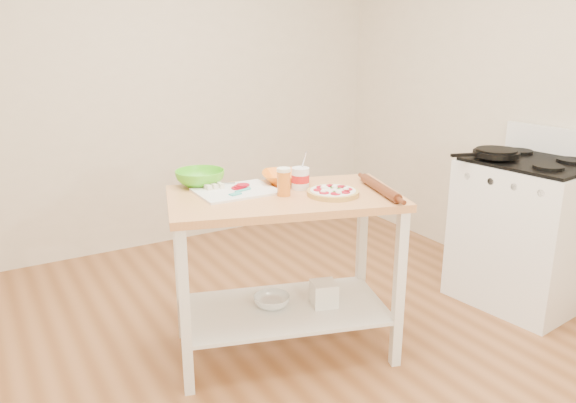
{
  "coord_description": "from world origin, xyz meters",
  "views": [
    {
      "loc": [
        -1.32,
        -2.1,
        1.7
      ],
      "look_at": [
        0.1,
        0.32,
        0.85
      ],
      "focal_mm": 35.0,
      "sensor_mm": 36.0,
      "label": 1
    }
  ],
  "objects_px": {
    "cutting_board": "(235,191)",
    "rolling_pin": "(380,188)",
    "prep_island": "(284,241)",
    "orange_bowl": "(285,178)",
    "beer_pint": "(284,182)",
    "yogurt_tub": "(300,178)",
    "spatula": "(239,192)",
    "green_bowl": "(200,178)",
    "shelf_bin": "(324,294)",
    "knife": "(203,183)",
    "skillet": "(495,153)",
    "gas_stove": "(524,232)",
    "shelf_glass_bowl": "(272,301)",
    "pizza": "(333,192)"
  },
  "relations": [
    {
      "from": "cutting_board",
      "to": "rolling_pin",
      "type": "distance_m",
      "value": 0.75
    },
    {
      "from": "prep_island",
      "to": "orange_bowl",
      "type": "distance_m",
      "value": 0.36
    },
    {
      "from": "prep_island",
      "to": "beer_pint",
      "type": "height_order",
      "value": "beer_pint"
    },
    {
      "from": "beer_pint",
      "to": "yogurt_tub",
      "type": "relative_size",
      "value": 0.7
    },
    {
      "from": "spatula",
      "to": "green_bowl",
      "type": "relative_size",
      "value": 0.55
    },
    {
      "from": "spatula",
      "to": "rolling_pin",
      "type": "height_order",
      "value": "rolling_pin"
    },
    {
      "from": "shelf_bin",
      "to": "yogurt_tub",
      "type": "bearing_deg",
      "value": 118.41
    },
    {
      "from": "rolling_pin",
      "to": "yogurt_tub",
      "type": "bearing_deg",
      "value": 138.71
    },
    {
      "from": "knife",
      "to": "beer_pint",
      "type": "distance_m",
      "value": 0.47
    },
    {
      "from": "cutting_board",
      "to": "knife",
      "type": "relative_size",
      "value": 1.6
    },
    {
      "from": "orange_bowl",
      "to": "beer_pint",
      "type": "bearing_deg",
      "value": -121.5
    },
    {
      "from": "prep_island",
      "to": "rolling_pin",
      "type": "bearing_deg",
      "value": -26.71
    },
    {
      "from": "skillet",
      "to": "yogurt_tub",
      "type": "height_order",
      "value": "yogurt_tub"
    },
    {
      "from": "gas_stove",
      "to": "cutting_board",
      "type": "xyz_separation_m",
      "value": [
        -1.82,
        0.41,
        0.43
      ]
    },
    {
      "from": "skillet",
      "to": "beer_pint",
      "type": "bearing_deg",
      "value": -164.56
    },
    {
      "from": "skillet",
      "to": "orange_bowl",
      "type": "distance_m",
      "value": 1.37
    },
    {
      "from": "prep_island",
      "to": "gas_stove",
      "type": "relative_size",
      "value": 1.18
    },
    {
      "from": "shelf_glass_bowl",
      "to": "gas_stove",
      "type": "bearing_deg",
      "value": -9.76
    },
    {
      "from": "green_bowl",
      "to": "rolling_pin",
      "type": "xyz_separation_m",
      "value": [
        0.74,
        -0.61,
        -0.02
      ]
    },
    {
      "from": "gas_stove",
      "to": "shelf_bin",
      "type": "bearing_deg",
      "value": 166.44
    },
    {
      "from": "beer_pint",
      "to": "skillet",
      "type": "bearing_deg",
      "value": -3.36
    },
    {
      "from": "orange_bowl",
      "to": "skillet",
      "type": "bearing_deg",
      "value": -12.34
    },
    {
      "from": "cutting_board",
      "to": "knife",
      "type": "distance_m",
      "value": 0.22
    },
    {
      "from": "green_bowl",
      "to": "prep_island",
      "type": "bearing_deg",
      "value": -52.03
    },
    {
      "from": "rolling_pin",
      "to": "shelf_glass_bowl",
      "type": "distance_m",
      "value": 0.85
    },
    {
      "from": "cutting_board",
      "to": "rolling_pin",
      "type": "height_order",
      "value": "rolling_pin"
    },
    {
      "from": "yogurt_tub",
      "to": "shelf_glass_bowl",
      "type": "height_order",
      "value": "yogurt_tub"
    },
    {
      "from": "beer_pint",
      "to": "rolling_pin",
      "type": "xyz_separation_m",
      "value": [
        0.45,
        -0.21,
        -0.05
      ]
    },
    {
      "from": "beer_pint",
      "to": "shelf_bin",
      "type": "bearing_deg",
      "value": -18.24
    },
    {
      "from": "prep_island",
      "to": "pizza",
      "type": "height_order",
      "value": "pizza"
    },
    {
      "from": "skillet",
      "to": "prep_island",
      "type": "bearing_deg",
      "value": -165.07
    },
    {
      "from": "gas_stove",
      "to": "knife",
      "type": "xyz_separation_m",
      "value": [
        -1.92,
        0.6,
        0.44
      ]
    },
    {
      "from": "rolling_pin",
      "to": "shelf_bin",
      "type": "xyz_separation_m",
      "value": [
        -0.24,
        0.14,
        -0.6
      ]
    },
    {
      "from": "orange_bowl",
      "to": "beer_pint",
      "type": "distance_m",
      "value": 0.25
    },
    {
      "from": "prep_island",
      "to": "pizza",
      "type": "distance_m",
      "value": 0.37
    },
    {
      "from": "knife",
      "to": "shelf_glass_bowl",
      "type": "height_order",
      "value": "knife"
    },
    {
      "from": "spatula",
      "to": "gas_stove",
      "type": "bearing_deg",
      "value": -24.67
    },
    {
      "from": "pizza",
      "to": "shelf_bin",
      "type": "distance_m",
      "value": 0.59
    },
    {
      "from": "rolling_pin",
      "to": "knife",
      "type": "bearing_deg",
      "value": 141.9
    },
    {
      "from": "green_bowl",
      "to": "shelf_glass_bowl",
      "type": "height_order",
      "value": "green_bowl"
    },
    {
      "from": "skillet",
      "to": "yogurt_tub",
      "type": "distance_m",
      "value": 1.33
    },
    {
      "from": "prep_island",
      "to": "shelf_bin",
      "type": "xyz_separation_m",
      "value": [
        0.2,
        -0.08,
        -0.32
      ]
    },
    {
      "from": "skillet",
      "to": "orange_bowl",
      "type": "relative_size",
      "value": 1.7
    },
    {
      "from": "skillet",
      "to": "spatula",
      "type": "height_order",
      "value": "skillet"
    },
    {
      "from": "gas_stove",
      "to": "pizza",
      "type": "xyz_separation_m",
      "value": [
        -1.42,
        0.11,
        0.44
      ]
    },
    {
      "from": "knife",
      "to": "orange_bowl",
      "type": "xyz_separation_m",
      "value": [
        0.42,
        -0.16,
        0.01
      ]
    },
    {
      "from": "skillet",
      "to": "pizza",
      "type": "relative_size",
      "value": 1.62
    },
    {
      "from": "cutting_board",
      "to": "shelf_glass_bowl",
      "type": "xyz_separation_m",
      "value": [
        0.14,
        -0.12,
        -0.62
      ]
    },
    {
      "from": "prep_island",
      "to": "rolling_pin",
      "type": "height_order",
      "value": "rolling_pin"
    },
    {
      "from": "pizza",
      "to": "orange_bowl",
      "type": "height_order",
      "value": "orange_bowl"
    }
  ]
}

